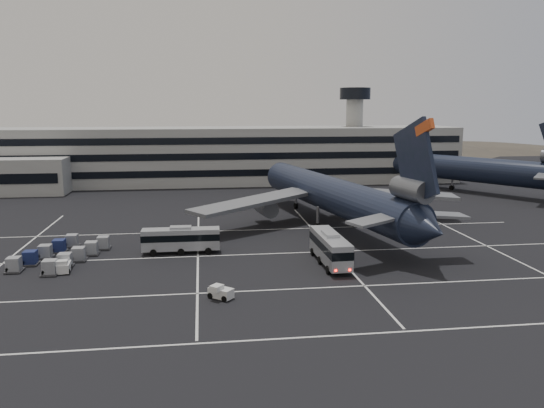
{
  "coord_description": "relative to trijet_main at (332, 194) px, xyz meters",
  "views": [
    {
      "loc": [
        -5.25,
        -63.15,
        19.17
      ],
      "look_at": [
        4.94,
        13.13,
        5.0
      ],
      "focal_mm": 35.0,
      "sensor_mm": 36.0,
      "label": 1
    }
  ],
  "objects": [
    {
      "name": "ground",
      "position": [
        -15.54,
        -18.94,
        -5.25
      ],
      "size": [
        260.0,
        260.0,
        0.0
      ],
      "primitive_type": "plane",
      "color": "black",
      "rests_on": "ground"
    },
    {
      "name": "uld_cluster",
      "position": [
        -38.64,
        -14.19,
        -4.38
      ],
      "size": [
        11.07,
        15.11,
        1.78
      ],
      "rotation": [
        0.0,
        0.0,
        -0.37
      ],
      "color": "#2D2D30",
      "rests_on": "ground"
    },
    {
      "name": "bus_far",
      "position": [
        -23.73,
        -12.91,
        -3.27
      ],
      "size": [
        10.26,
        2.71,
        3.61
      ],
      "rotation": [
        0.0,
        0.0,
        1.56
      ],
      "color": "#9B9EA3",
      "rests_on": "ground"
    },
    {
      "name": "trijet_far",
      "position": [
        37.64,
        32.87,
        0.18
      ],
      "size": [
        38.72,
        50.14,
        18.08
      ],
      "rotation": [
        0.0,
        0.0,
        0.61
      ],
      "color": "black",
      "rests_on": "ground"
    },
    {
      "name": "bus_near",
      "position": [
        -5.33,
        -20.39,
        -3.06
      ],
      "size": [
        3.08,
        11.4,
        4.0
      ],
      "rotation": [
        0.0,
        0.0,
        0.02
      ],
      "color": "#9B9EA3",
      "rests_on": "ground"
    },
    {
      "name": "tug_a",
      "position": [
        -37.09,
        -19.67,
        -4.54
      ],
      "size": [
        1.74,
        2.63,
        1.6
      ],
      "rotation": [
        0.0,
        0.0,
        0.1
      ],
      "color": "silver",
      "rests_on": "ground"
    },
    {
      "name": "trijet_main",
      "position": [
        0.0,
        0.0,
        0.0
      ],
      "size": [
        46.52,
        57.37,
        18.08
      ],
      "rotation": [
        0.0,
        0.0,
        0.2
      ],
      "color": "black",
      "rests_on": "ground"
    },
    {
      "name": "terminal",
      "position": [
        -18.49,
        52.21,
        1.68
      ],
      "size": [
        125.0,
        26.0,
        24.0
      ],
      "color": "gray",
      "rests_on": "ground"
    },
    {
      "name": "lane_markings",
      "position": [
        -14.6,
        -18.21,
        -5.24
      ],
      "size": [
        90.0,
        55.62,
        0.01
      ],
      "color": "silver",
      "rests_on": "ground"
    },
    {
      "name": "tug_b",
      "position": [
        -19.09,
        -30.78,
        -4.56
      ],
      "size": [
        2.77,
        2.63,
        1.54
      ],
      "rotation": [
        0.0,
        0.0,
        0.89
      ],
      "color": "silver",
      "rests_on": "ground"
    },
    {
      "name": "hills",
      "position": [
        2.45,
        151.06,
        -17.32
      ],
      "size": [
        352.0,
        180.0,
        44.0
      ],
      "color": "#38332B",
      "rests_on": "ground"
    }
  ]
}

